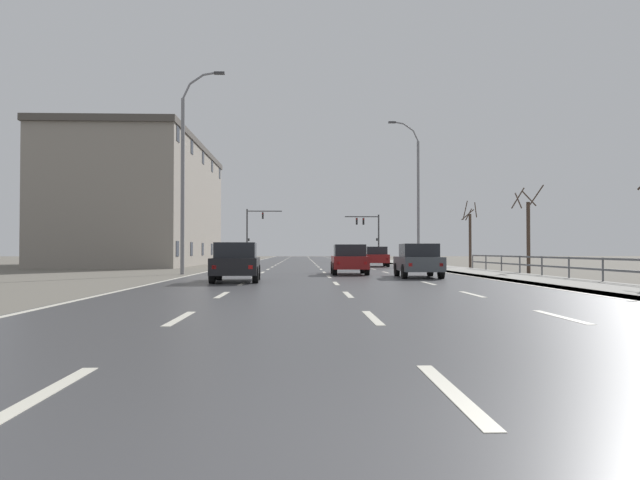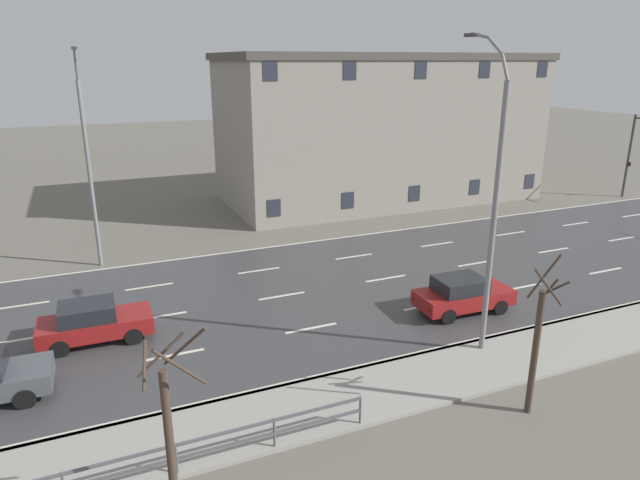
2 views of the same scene
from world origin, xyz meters
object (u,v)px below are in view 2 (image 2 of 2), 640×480
street_lamp_midground (492,206)px  street_lamp_left_bank (89,165)px  traffic_signal_left (639,146)px  brick_building (379,128)px  car_mid_centre (463,294)px  car_far_left (94,322)px

street_lamp_midground → street_lamp_left_bank: street_lamp_midground is taller
traffic_signal_left → brick_building: 19.63m
street_lamp_midground → car_mid_centre: bearing=154.4°
traffic_signal_left → car_mid_centre: traffic_signal_left is taller
traffic_signal_left → brick_building: (-8.21, -17.78, 1.28)m
street_lamp_left_bank → car_mid_centre: 18.88m
street_lamp_left_bank → brick_building: bearing=111.0°
traffic_signal_left → street_lamp_midground: bearing=-60.6°
car_far_left → brick_building: brick_building is taller
street_lamp_left_bank → traffic_signal_left: 38.52m
car_mid_centre → car_far_left: bearing=-100.3°
street_lamp_left_bank → street_lamp_midground: bearing=39.8°
street_lamp_left_bank → brick_building: 22.18m
traffic_signal_left → brick_building: bearing=-114.8°
car_mid_centre → street_lamp_left_bank: bearing=-128.3°
traffic_signal_left → car_mid_centre: 27.49m
street_lamp_midground → street_lamp_left_bank: 19.44m
street_lamp_midground → brick_building: bearing=160.1°
street_lamp_midground → car_far_left: (-6.26, -13.05, -4.67)m
street_lamp_midground → car_mid_centre: street_lamp_midground is taller
car_mid_centre → brick_building: 21.58m
street_lamp_left_bank → traffic_signal_left: size_ratio=1.71×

